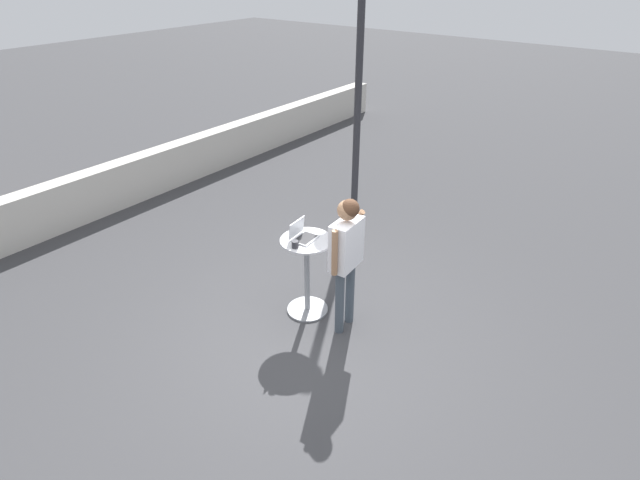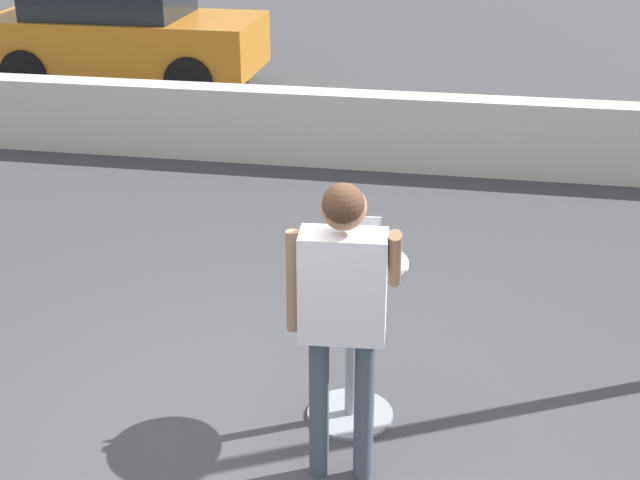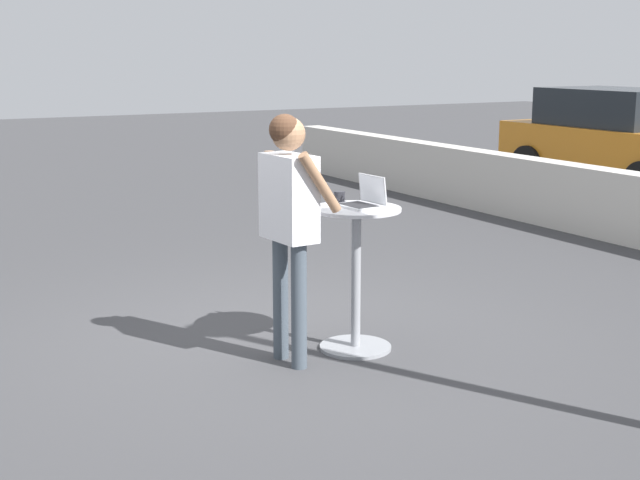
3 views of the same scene
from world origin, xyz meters
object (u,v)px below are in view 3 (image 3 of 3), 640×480
object	(u,v)px
coffee_mug	(339,197)
parked_car_near_street	(620,140)
cafe_table	(356,269)
laptop	(363,200)
standing_person	(289,205)

from	to	relation	value
coffee_mug	parked_car_near_street	size ratio (longest dim) A/B	0.03
cafe_table	parked_car_near_street	world-z (taller)	parked_car_near_street
laptop	parked_car_near_street	bearing A→B (deg)	120.68
laptop	standing_person	bearing A→B (deg)	-86.93
coffee_mug	parked_car_near_street	xyz separation A→B (m)	(-4.23, 7.57, -0.29)
cafe_table	laptop	xyz separation A→B (m)	(-0.00, 0.06, 0.51)
cafe_table	coffee_mug	distance (m)	0.55
cafe_table	laptop	size ratio (longest dim) A/B	3.26
parked_car_near_street	laptop	bearing A→B (deg)	-59.32
coffee_mug	standing_person	world-z (taller)	standing_person
parked_car_near_street	standing_person	bearing A→B (deg)	-61.11
cafe_table	laptop	world-z (taller)	laptop
cafe_table	laptop	bearing A→B (deg)	93.55
cafe_table	standing_person	size ratio (longest dim) A/B	0.61
laptop	coffee_mug	distance (m)	0.23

